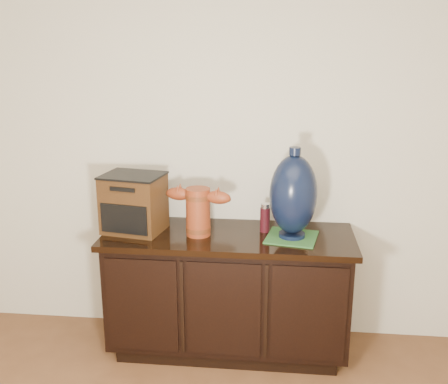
# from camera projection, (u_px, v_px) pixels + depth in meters

# --- Properties ---
(sideboard) EXTENTS (1.46, 0.56, 0.75)m
(sideboard) POSITION_uv_depth(u_px,v_px,m) (228.00, 291.00, 3.15)
(sideboard) COLOR black
(sideboard) RESTS_ON ground
(terracotta_vessel) EXTENTS (0.40, 0.17, 0.28)m
(terracotta_vessel) POSITION_uv_depth(u_px,v_px,m) (198.00, 209.00, 3.00)
(terracotta_vessel) COLOR #8E3919
(terracotta_vessel) RESTS_ON sideboard
(tv_radio) EXTENTS (0.39, 0.33, 0.34)m
(tv_radio) POSITION_uv_depth(u_px,v_px,m) (134.00, 203.00, 3.07)
(tv_radio) COLOR #3B220E
(tv_radio) RESTS_ON sideboard
(green_mat) EXTENTS (0.32, 0.32, 0.01)m
(green_mat) POSITION_uv_depth(u_px,v_px,m) (292.00, 237.00, 2.99)
(green_mat) COLOR #2A5B29
(green_mat) RESTS_ON sideboard
(lamp_base) EXTENTS (0.31, 0.31, 0.52)m
(lamp_base) POSITION_uv_depth(u_px,v_px,m) (293.00, 195.00, 2.92)
(lamp_base) COLOR black
(lamp_base) RESTS_ON green_mat
(spray_can) EXTENTS (0.06, 0.06, 0.17)m
(spray_can) POSITION_uv_depth(u_px,v_px,m) (265.00, 218.00, 3.07)
(spray_can) COLOR #4F0D18
(spray_can) RESTS_ON sideboard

